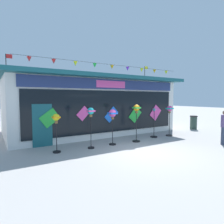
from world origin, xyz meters
name	(u,v)px	position (x,y,z in m)	size (l,w,h in m)	color
ground_plane	(144,152)	(0.00, 0.00, 0.00)	(80.00, 80.00, 0.00)	#9E9B99
kite_shop_building	(90,105)	(0.31, 5.97, 1.80)	(10.85, 6.24, 4.86)	silver
wind_spinner_far_left	(56,124)	(-3.18, 1.86, 1.21)	(0.33, 0.33, 1.63)	black
wind_spinner_left	(91,116)	(-1.68, 1.71, 1.47)	(0.31, 0.31, 1.85)	black
wind_spinner_center_left	(112,116)	(-0.50, 1.76, 1.39)	(0.38, 0.38, 1.73)	black
wind_spinner_center_right	(136,114)	(0.91, 1.67, 1.45)	(0.39, 0.39, 1.94)	black
wind_spinner_right	(156,117)	(2.66, 2.02, 1.17)	(0.69, 0.40, 1.72)	black
wind_spinner_far_right	(170,113)	(3.58, 1.84, 1.36)	(0.39, 0.39, 1.81)	black
trash_bin	(194,122)	(7.06, 2.65, 0.50)	(0.52, 0.52, 0.99)	#2D4238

